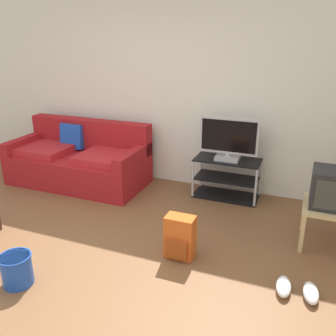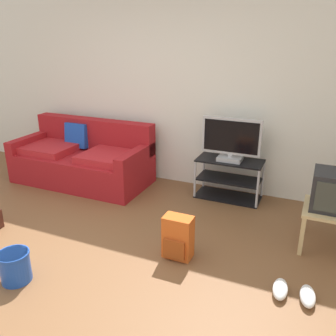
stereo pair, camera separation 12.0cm
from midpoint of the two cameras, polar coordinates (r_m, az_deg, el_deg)
name	(u,v)px [view 2 (the right image)]	position (r m, az deg, el deg)	size (l,w,h in m)	color
ground_plane	(70,272)	(3.53, -14.29, -15.68)	(9.00, 9.80, 0.02)	brown
wall_back	(174,87)	(5.04, 1.68, 12.65)	(9.00, 0.10, 2.70)	silver
couch	(84,160)	(5.36, -12.60, 1.28)	(1.93, 0.92, 0.86)	maroon
tv_stand	(229,179)	(4.77, 10.35, -1.71)	(0.84, 0.40, 0.52)	black
flat_tv	(231,140)	(4.58, 10.70, 4.37)	(0.74, 0.22, 0.55)	#B2B2B7
side_table	(331,215)	(3.92, 25.19, -6.78)	(0.52, 0.52, 0.44)	tan
crt_tv	(335,191)	(3.83, 25.75, -3.28)	(0.42, 0.39, 0.37)	#232326
backpack	(178,237)	(3.50, 2.58, -10.95)	(0.28, 0.24, 0.43)	#CC561E
cleaning_bucket	(15,266)	(3.47, -22.15, -14.16)	(0.27, 0.27, 0.28)	blue
sneakers_pair	(294,293)	(3.31, 20.34, -18.02)	(0.36, 0.29, 0.09)	white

